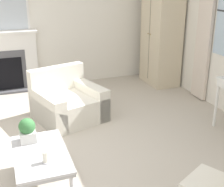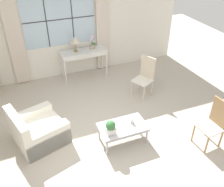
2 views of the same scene
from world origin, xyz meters
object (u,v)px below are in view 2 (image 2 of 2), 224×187
console_table (84,54)px  potted_plant_small (111,127)px  potted_orchid (92,43)px  armchair_upholstered (38,131)px  table_lamp (75,40)px  coffee_table (123,128)px  side_chair_wooden (145,74)px  accent_chair_wooden (214,121)px  pillar_candle (132,120)px

console_table → potted_plant_small: (-0.36, -3.05, -0.17)m
potted_orchid → potted_plant_small: potted_orchid is taller
potted_orchid → armchair_upholstered: (-1.97, -2.36, -0.71)m
table_lamp → coffee_table: (0.16, -2.98, -0.79)m
console_table → armchair_upholstered: 2.88m
side_chair_wooden → coffee_table: size_ratio=1.09×
side_chair_wooden → accent_chair_wooden: (0.41, -2.12, -0.02)m
armchair_upholstered → coffee_table: bearing=-22.0°
armchair_upholstered → coffee_table: armchair_upholstered is taller
armchair_upholstered → potted_plant_small: 1.55m
console_table → potted_plant_small: 3.07m
table_lamp → coffee_table: table_lamp is taller
armchair_upholstered → accent_chair_wooden: bearing=-22.4°
table_lamp → potted_orchid: bearing=3.8°
table_lamp → potted_plant_small: size_ratio=1.52×
side_chair_wooden → potted_orchid: bearing=119.6°
table_lamp → console_table: bearing=-7.7°
potted_orchid → armchair_upholstered: bearing=-129.8°
potted_orchid → armchair_upholstered: potted_orchid is taller
console_table → table_lamp: 0.49m
console_table → pillar_candle: (0.15, -2.92, -0.25)m
coffee_table → pillar_candle: (0.21, 0.03, 0.10)m
potted_orchid → coffee_table: (-0.34, -3.01, -0.60)m
armchair_upholstered → side_chair_wooden: (2.87, 0.77, 0.32)m
table_lamp → pillar_candle: (0.37, -2.95, -0.69)m
accent_chair_wooden → potted_plant_small: 2.05m
console_table → table_lamp: size_ratio=3.03×
table_lamp → side_chair_wooden: 2.17m
side_chair_wooden → accent_chair_wooden: 2.16m
console_table → accent_chair_wooden: bearing=-66.3°
side_chair_wooden → pillar_candle: (-1.03, -1.40, -0.12)m
coffee_table → pillar_candle: bearing=7.7°
armchair_upholstered → potted_plant_small: size_ratio=4.18×
armchair_upholstered → accent_chair_wooden: 3.56m
potted_plant_small → armchair_upholstered: bearing=150.4°
potted_orchid → console_table: bearing=-167.7°
armchair_upholstered → side_chair_wooden: side_chair_wooden is taller
coffee_table → potted_plant_small: (-0.30, -0.10, 0.19)m
armchair_upholstered → accent_chair_wooden: (3.28, -1.35, 0.31)m
console_table → side_chair_wooden: bearing=-52.2°
console_table → coffee_table: 2.97m
accent_chair_wooden → console_table: bearing=113.7°
potted_orchid → pillar_candle: size_ratio=2.99×
table_lamp → coffee_table: bearing=-87.0°
side_chair_wooden → coffee_table: (-1.25, -1.43, -0.22)m
potted_plant_small → pillar_candle: potted_plant_small is taller
console_table → potted_orchid: (0.28, 0.06, 0.25)m
console_table → accent_chair_wooden: (1.60, -3.65, -0.15)m
pillar_candle → side_chair_wooden: bearing=53.5°
console_table → side_chair_wooden: size_ratio=1.25×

